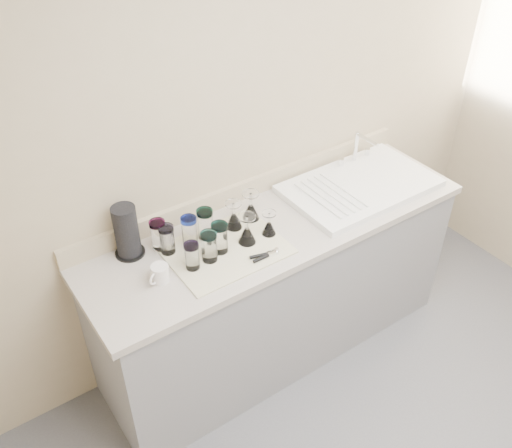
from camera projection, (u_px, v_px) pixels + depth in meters
counter_unit at (276, 288)px, 3.14m from camera, size 2.06×0.62×0.90m
sink_unit at (360, 185)px, 3.11m from camera, size 0.82×0.50×0.22m
dish_towel at (226, 249)px, 2.70m from camera, size 0.55×0.42×0.01m
tumbler_teal at (167, 239)px, 2.64m from camera, size 0.07×0.07×0.15m
tumbler_cyan at (189, 231)px, 2.68m from camera, size 0.08×0.08×0.15m
tumbler_purple at (205, 224)px, 2.72m from camera, size 0.08×0.08×0.16m
tumbler_magenta at (192, 256)px, 2.55m from camera, size 0.07×0.07×0.14m
tumbler_blue at (209, 246)px, 2.59m from camera, size 0.08×0.08×0.15m
tumbler_lavender at (220, 238)px, 2.64m from camera, size 0.08×0.08×0.16m
tumbler_extra at (158, 234)px, 2.66m from camera, size 0.08×0.08×0.15m
goblet_back_left at (234, 219)px, 2.80m from camera, size 0.08×0.08×0.15m
goblet_back_right at (251, 210)px, 2.86m from camera, size 0.09×0.09×0.15m
goblet_front_left at (247, 233)px, 2.71m from camera, size 0.09×0.09×0.15m
goblet_front_right at (269, 227)px, 2.76m from camera, size 0.07×0.07×0.13m
can_opener at (265, 255)px, 2.65m from camera, size 0.14×0.06×0.02m
white_mug at (160, 274)px, 2.51m from camera, size 0.12×0.11×0.08m
paper_towel_roll at (127, 232)px, 2.60m from camera, size 0.14×0.14×0.26m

